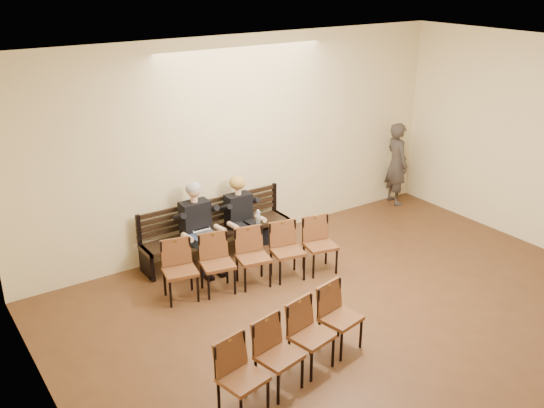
{
  "coord_description": "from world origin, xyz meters",
  "views": [
    {
      "loc": [
        -5.02,
        -3.34,
        4.54
      ],
      "look_at": [
        -0.05,
        4.05,
        0.97
      ],
      "focal_mm": 40.0,
      "sensor_mm": 36.0,
      "label": 1
    }
  ],
  "objects_px": {
    "seated_man": "(198,225)",
    "seated_woman": "(242,218)",
    "passerby": "(397,158)",
    "bag": "(272,233)",
    "laptop": "(205,235)",
    "water_bottle": "(258,224)",
    "chair_row_back": "(296,347)",
    "chair_row_front": "(253,258)",
    "bench": "(218,243)"
  },
  "relations": [
    {
      "from": "laptop",
      "to": "seated_man",
      "type": "bearing_deg",
      "value": 105.14
    },
    {
      "from": "seated_woman",
      "to": "bag",
      "type": "xyz_separation_m",
      "value": [
        0.65,
        0.08,
        -0.46
      ]
    },
    {
      "from": "seated_man",
      "to": "water_bottle",
      "type": "distance_m",
      "value": 0.99
    },
    {
      "from": "chair_row_front",
      "to": "chair_row_back",
      "type": "bearing_deg",
      "value": -98.38
    },
    {
      "from": "bench",
      "to": "water_bottle",
      "type": "height_order",
      "value": "water_bottle"
    },
    {
      "from": "laptop",
      "to": "passerby",
      "type": "relative_size",
      "value": 0.16
    },
    {
      "from": "seated_man",
      "to": "water_bottle",
      "type": "bearing_deg",
      "value": -16.74
    },
    {
      "from": "seated_woman",
      "to": "laptop",
      "type": "bearing_deg",
      "value": -169.48
    },
    {
      "from": "passerby",
      "to": "chair_row_front",
      "type": "distance_m",
      "value": 4.35
    },
    {
      "from": "passerby",
      "to": "chair_row_front",
      "type": "bearing_deg",
      "value": 119.41
    },
    {
      "from": "seated_woman",
      "to": "laptop",
      "type": "distance_m",
      "value": 0.77
    },
    {
      "from": "seated_woman",
      "to": "bag",
      "type": "bearing_deg",
      "value": 6.8
    },
    {
      "from": "laptop",
      "to": "bag",
      "type": "height_order",
      "value": "laptop"
    },
    {
      "from": "seated_man",
      "to": "passerby",
      "type": "relative_size",
      "value": 0.72
    },
    {
      "from": "bench",
      "to": "passerby",
      "type": "xyz_separation_m",
      "value": [
        4.11,
        0.1,
        0.73
      ]
    },
    {
      "from": "chair_row_front",
      "to": "seated_woman",
      "type": "bearing_deg",
      "value": 79.25
    },
    {
      "from": "bag",
      "to": "chair_row_back",
      "type": "distance_m",
      "value": 3.75
    },
    {
      "from": "water_bottle",
      "to": "chair_row_front",
      "type": "relative_size",
      "value": 0.09
    },
    {
      "from": "laptop",
      "to": "chair_row_back",
      "type": "relative_size",
      "value": 0.14
    },
    {
      "from": "bag",
      "to": "passerby",
      "type": "relative_size",
      "value": 0.22
    },
    {
      "from": "seated_woman",
      "to": "passerby",
      "type": "distance_m",
      "value": 3.74
    },
    {
      "from": "seated_woman",
      "to": "seated_man",
      "type": "bearing_deg",
      "value": 180.0
    },
    {
      "from": "laptop",
      "to": "bag",
      "type": "relative_size",
      "value": 0.71
    },
    {
      "from": "bench",
      "to": "seated_man",
      "type": "xyz_separation_m",
      "value": [
        -0.4,
        -0.12,
        0.46
      ]
    },
    {
      "from": "seated_man",
      "to": "water_bottle",
      "type": "height_order",
      "value": "seated_man"
    },
    {
      "from": "seated_man",
      "to": "passerby",
      "type": "xyz_separation_m",
      "value": [
        4.52,
        0.22,
        0.26
      ]
    },
    {
      "from": "bench",
      "to": "chair_row_front",
      "type": "relative_size",
      "value": 0.97
    },
    {
      "from": "seated_man",
      "to": "seated_woman",
      "type": "height_order",
      "value": "seated_man"
    },
    {
      "from": "seated_man",
      "to": "chair_row_back",
      "type": "distance_m",
      "value": 3.21
    },
    {
      "from": "seated_man",
      "to": "chair_row_front",
      "type": "distance_m",
      "value": 1.12
    },
    {
      "from": "bag",
      "to": "bench",
      "type": "bearing_deg",
      "value": 177.69
    },
    {
      "from": "water_bottle",
      "to": "bag",
      "type": "relative_size",
      "value": 0.59
    },
    {
      "from": "water_bottle",
      "to": "chair_row_back",
      "type": "bearing_deg",
      "value": -114.94
    },
    {
      "from": "laptop",
      "to": "chair_row_front",
      "type": "relative_size",
      "value": 0.11
    },
    {
      "from": "bag",
      "to": "chair_row_front",
      "type": "xyz_separation_m",
      "value": [
        -1.07,
        -1.1,
        0.28
      ]
    },
    {
      "from": "laptop",
      "to": "chair_row_front",
      "type": "xyz_separation_m",
      "value": [
        0.34,
        -0.88,
        -0.12
      ]
    },
    {
      "from": "laptop",
      "to": "water_bottle",
      "type": "xyz_separation_m",
      "value": [
        0.9,
        -0.14,
        0.02
      ]
    },
    {
      "from": "chair_row_front",
      "to": "water_bottle",
      "type": "bearing_deg",
      "value": 64.44
    },
    {
      "from": "bench",
      "to": "seated_man",
      "type": "distance_m",
      "value": 0.63
    },
    {
      "from": "seated_man",
      "to": "passerby",
      "type": "height_order",
      "value": "passerby"
    },
    {
      "from": "seated_woman",
      "to": "passerby",
      "type": "relative_size",
      "value": 0.65
    },
    {
      "from": "water_bottle",
      "to": "chair_row_back",
      "type": "height_order",
      "value": "chair_row_back"
    },
    {
      "from": "seated_woman",
      "to": "laptop",
      "type": "xyz_separation_m",
      "value": [
        -0.76,
        -0.14,
        -0.06
      ]
    },
    {
      "from": "chair_row_front",
      "to": "passerby",
      "type": "bearing_deg",
      "value": 28.33
    },
    {
      "from": "passerby",
      "to": "chair_row_back",
      "type": "distance_m",
      "value": 6.0
    },
    {
      "from": "laptop",
      "to": "chair_row_front",
      "type": "distance_m",
      "value": 0.95
    },
    {
      "from": "bench",
      "to": "chair_row_back",
      "type": "height_order",
      "value": "chair_row_back"
    },
    {
      "from": "seated_woman",
      "to": "bag",
      "type": "height_order",
      "value": "seated_woman"
    },
    {
      "from": "bag",
      "to": "seated_man",
      "type": "bearing_deg",
      "value": -176.93
    },
    {
      "from": "bench",
      "to": "passerby",
      "type": "relative_size",
      "value": 1.37
    }
  ]
}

